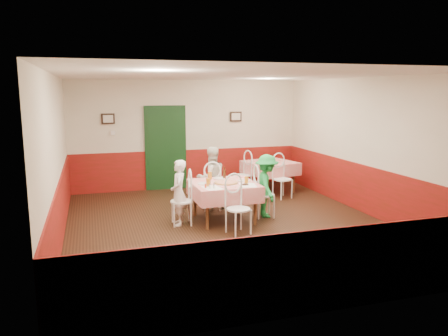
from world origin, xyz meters
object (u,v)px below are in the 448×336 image
object	(u,v)px
glass_b	(246,180)
wallet	(245,184)
chair_second_a	(242,175)
diner_right	(267,186)
diner_far	(211,178)
second_table	(270,177)
diner_left	(179,193)
beer_bottle	(224,173)
pizza	(226,183)
main_table	(224,202)
chair_far	(212,189)
chair_near	(238,209)
chair_left	(181,201)
glass_a	(208,182)
chair_right	(264,195)
glass_c	(210,176)
chair_second_b	(283,179)

from	to	relation	value
glass_b	wallet	bearing A→B (deg)	-119.37
chair_second_a	diner_right	xyz separation A→B (m)	(-0.22, -2.09, 0.19)
wallet	diner_far	size ratio (longest dim) A/B	0.08
second_table	diner_left	world-z (taller)	diner_left
beer_bottle	diner_right	distance (m)	0.89
pizza	glass_b	size ratio (longest dim) A/B	3.26
main_table	chair_second_a	size ratio (longest dim) A/B	1.36
chair_second_a	diner_far	xyz separation A→B (m)	(-1.13, -1.20, 0.23)
chair_far	beer_bottle	distance (m)	0.64
chair_near	pizza	xyz separation A→B (m)	(0.01, 0.78, 0.32)
chair_second_a	diner_far	size ratio (longest dim) A/B	0.66
chair_left	glass_a	bearing A→B (deg)	70.06
diner_right	chair_right	bearing A→B (deg)	100.85
glass_c	diner_far	world-z (taller)	diner_far
second_table	wallet	size ratio (longest dim) A/B	10.18
main_table	second_table	world-z (taller)	same
glass_a	glass_b	world-z (taller)	glass_a
chair_second_a	glass_c	bearing A→B (deg)	-51.49
diner_left	main_table	bearing A→B (deg)	100.95
beer_bottle	glass_a	bearing A→B (deg)	-129.72
chair_far	glass_a	xyz separation A→B (m)	(-0.37, -1.07, 0.39)
wallet	diner_far	bearing A→B (deg)	104.34
chair_right	glass_a	distance (m)	1.31
diner_far	diner_left	bearing A→B (deg)	37.89
second_table	wallet	distance (m)	2.91
chair_left	diner_far	world-z (taller)	diner_far
diner_far	main_table	bearing A→B (deg)	82.89
chair_far	glass_c	bearing A→B (deg)	80.79
main_table	second_table	xyz separation A→B (m)	(1.87, 2.10, 0.00)
glass_b	diner_far	xyz separation A→B (m)	(-0.40, 1.09, -0.15)
pizza	diner_left	world-z (taller)	diner_left
beer_bottle	chair_right	bearing A→B (deg)	-27.12
diner_left	beer_bottle	bearing A→B (deg)	121.09
chair_near	glass_c	size ratio (longest dim) A/B	5.88
glass_a	glass_b	bearing A→B (deg)	2.57
main_table	glass_a	bearing A→B (deg)	-149.18
chair_right	diner_left	xyz separation A→B (m)	(-1.75, -0.01, 0.17)
diner_left	chair_second_a	bearing A→B (deg)	146.65
glass_c	beer_bottle	size ratio (longest dim) A/B	0.71
second_table	chair_far	bearing A→B (deg)	-146.39
beer_bottle	diner_far	xyz separation A→B (m)	(-0.13, 0.52, -0.19)
chair_second_a	glass_a	bearing A→B (deg)	-47.02
chair_second_b	wallet	xyz separation A→B (m)	(-1.55, -1.67, 0.32)
beer_bottle	chair_near	bearing A→B (deg)	-95.49
chair_right	diner_right	xyz separation A→B (m)	(0.05, 0.00, 0.19)
chair_near	chair_second_b	size ratio (longest dim) A/B	1.00
glass_b	wallet	xyz separation A→B (m)	(-0.08, -0.14, -0.06)
chair_far	wallet	xyz separation A→B (m)	(0.32, -1.18, 0.32)
chair_far	diner_right	size ratio (longest dim) A/B	0.71
pizza	main_table	bearing A→B (deg)	106.09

